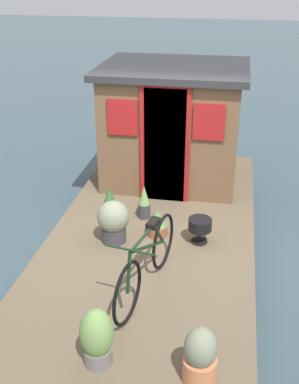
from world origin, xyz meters
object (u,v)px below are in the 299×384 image
Objects in this scene: charcoal_grill at (200,226)px; potted_plant_ivy at (144,203)px; potted_plant_sage at (113,221)px; potted_plant_fern at (97,338)px; houseboat_cabin at (173,123)px; potted_plant_geranium at (110,200)px; potted_plant_thyme at (157,223)px; bicycle at (147,262)px; potted_plant_mint at (200,356)px.

potted_plant_ivy is at bearing 57.71° from charcoal_grill.
potted_plant_sage is 0.97× the size of potted_plant_fern.
houseboat_cabin is 1.71m from potted_plant_geranium.
houseboat_cabin is 2.03m from potted_plant_thyme.
bicycle reaches higher than potted_plant_geranium.
potted_plant_mint reaches higher than charcoal_grill.
potted_plant_ivy is (2.72, 0.11, -0.05)m from potted_plant_fern.
bicycle is 1.92m from potted_plant_geranium.
charcoal_grill is at bearing -114.31° from potted_plant_geranium.
charcoal_grill is (1.10, -0.48, -0.13)m from bicycle.
potted_plant_ivy is at bearing 20.28° from potted_plant_mint.
houseboat_cabin is 6.31× the size of potted_plant_thyme.
charcoal_grill is at bearing -99.01° from potted_plant_thyme.
bicycle is at bearing -146.70° from potted_plant_sage.
potted_plant_geranium is 1.48m from charcoal_grill.
bicycle reaches higher than potted_plant_ivy.
bicycle is 1.33m from potted_plant_mint.
potted_plant_fern is (-4.17, 0.08, -0.65)m from houseboat_cabin.
potted_plant_sage is at bearing 10.40° from potted_plant_fern.
potted_plant_geranium is (-1.36, 0.71, -0.76)m from houseboat_cabin.
charcoal_grill is (-0.52, -0.82, 0.01)m from potted_plant_ivy.
potted_plant_thyme is 1.06× the size of charcoal_grill.
bicycle is 1.20m from potted_plant_thyme.
potted_plant_thyme is at bearing -148.97° from potted_plant_ivy.
houseboat_cabin is 6.11× the size of potted_plant_geranium.
charcoal_grill is (2.24, 0.20, -0.03)m from potted_plant_mint.
charcoal_grill is at bearing -81.23° from potted_plant_sage.
houseboat_cabin reaches higher than potted_plant_mint.
potted_plant_ivy is 1.45× the size of charcoal_grill.
potted_plant_geranium is at bearing 28.43° from potted_plant_mint.
bicycle is 4.67× the size of potted_plant_thyme.
bicycle reaches higher than charcoal_grill.
potted_plant_fern is (-2.03, -0.37, -0.01)m from potted_plant_sage.
houseboat_cabin reaches higher than potted_plant_thyme.
potted_plant_sage reaches higher than charcoal_grill.
potted_plant_geranium is 0.94m from potted_plant_thyme.
potted_plant_fern reaches higher than potted_plant_geranium.
potted_plant_geranium is 0.53m from potted_plant_ivy.
potted_plant_mint is at bearing -151.57° from potted_plant_geranium.
potted_plant_mint is 0.96× the size of potted_plant_fern.
houseboat_cabin is at bearing 11.19° from potted_plant_mint.
potted_plant_thyme is at bearing -177.84° from houseboat_cabin.
potted_plant_fern is (0.04, 0.91, 0.02)m from potted_plant_mint.
houseboat_cabin reaches higher than potted_plant_ivy.
potted_plant_mint is (-2.85, -1.54, 0.09)m from potted_plant_geranium.
potted_plant_fern is at bearing -177.70° from potted_plant_ivy.
potted_plant_fern is at bearing 178.92° from houseboat_cabin.
houseboat_cabin is 2.28m from potted_plant_sage.
potted_plant_ivy reaches higher than potted_plant_geranium.
potted_plant_sage is (0.93, 0.61, -0.07)m from bicycle.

